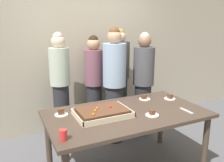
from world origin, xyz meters
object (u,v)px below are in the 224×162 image
party_table (127,119)px  sheet_cake (102,112)px  person_green_shirt_behind (114,84)px  person_left_edge_reaching (94,83)px  plated_slice_near_left (170,98)px  person_far_right_suit (143,83)px  person_serving_front (61,85)px  person_striped_tie_right (120,77)px  plated_slice_far_right (61,113)px  drink_cup_nearest (63,135)px  plated_slice_far_left (152,114)px  plated_slice_near_right (144,98)px  cake_server_utensil (187,111)px

party_table → sheet_cake: bearing=174.9°
person_green_shirt_behind → person_left_edge_reaching: 0.47m
plated_slice_near_left → person_far_right_suit: 0.66m
person_green_shirt_behind → person_far_right_suit: bearing=125.8°
person_serving_front → person_striped_tie_right: person_striped_tie_right is taller
party_table → plated_slice_far_right: 0.75m
plated_slice_far_right → party_table: bearing=-18.9°
sheet_cake → drink_cup_nearest: 0.64m
party_table → person_left_edge_reaching: person_left_edge_reaching is taller
plated_slice_far_left → drink_cup_nearest: (-1.03, -0.13, 0.03)m
plated_slice_near_right → person_far_right_suit: 0.62m
party_table → plated_slice_far_right: size_ratio=12.25×
plated_slice_far_right → cake_server_utensil: (1.35, -0.52, -0.02)m
plated_slice_near_left → plated_slice_near_right: (-0.32, 0.14, -0.00)m
plated_slice_far_left → sheet_cake: bearing=154.9°
plated_slice_far_left → person_serving_front: bearing=116.5°
sheet_cake → person_serving_front: 1.17m
plated_slice_far_right → cake_server_utensil: 1.45m
party_table → cake_server_utensil: bearing=-22.9°
party_table → person_serving_front: bearing=112.4°
person_green_shirt_behind → drink_cup_nearest: bearing=-8.6°
plated_slice_far_right → sheet_cake: bearing=-27.6°
plated_slice_near_left → cake_server_utensil: plated_slice_near_left is taller
person_far_right_suit → party_table: bearing=10.2°
drink_cup_nearest → plated_slice_near_right: bearing=26.8°
drink_cup_nearest → person_far_right_suit: person_far_right_suit is taller
drink_cup_nearest → person_left_edge_reaching: size_ratio=0.06×
party_table → person_far_right_suit: (0.76, 0.83, 0.16)m
plated_slice_far_right → drink_cup_nearest: bearing=-101.8°
plated_slice_near_right → person_far_right_suit: person_far_right_suit is taller
cake_server_utensil → plated_slice_far_left: bearing=171.5°
person_far_right_suit → cake_server_utensil: bearing=47.0°
cake_server_utensil → sheet_cake: bearing=162.3°
person_green_shirt_behind → person_left_edge_reaching: person_green_shirt_behind is taller
plated_slice_near_left → person_green_shirt_behind: 0.84m
plated_slice_far_left → person_serving_front: 1.55m
sheet_cake → person_green_shirt_behind: 0.95m
plated_slice_far_right → person_green_shirt_behind: bearing=31.1°
cake_server_utensil → person_serving_front: person_serving_front is taller
plated_slice_far_left → cake_server_utensil: plated_slice_far_left is taller
plated_slice_far_right → person_far_right_suit: bearing=21.7°
party_table → cake_server_utensil: size_ratio=9.19×
person_striped_tie_right → plated_slice_far_right: bearing=-16.7°
sheet_cake → person_far_right_suit: size_ratio=0.36×
plated_slice_far_right → person_far_right_suit: size_ratio=0.09×
plated_slice_far_right → person_left_edge_reaching: 1.28m
person_green_shirt_behind → party_table: bearing=17.9°
person_serving_front → person_striped_tie_right: size_ratio=0.98×
plated_slice_near_right → person_far_right_suit: (0.32, 0.52, 0.05)m
person_serving_front → plated_slice_far_left: bearing=17.1°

